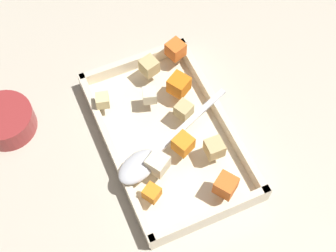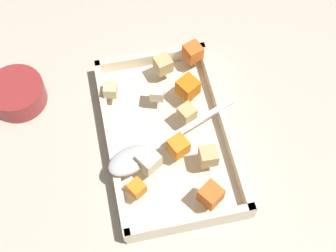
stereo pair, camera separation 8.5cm
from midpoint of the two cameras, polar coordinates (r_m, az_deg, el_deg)
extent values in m
plane|color=#BCB29E|center=(0.90, 2.61, -0.96)|extent=(4.00, 4.00, 0.00)
cube|color=beige|center=(0.88, 2.72, -1.69)|extent=(0.34, 0.21, 0.01)
cube|color=beige|center=(0.86, -3.73, -2.25)|extent=(0.34, 0.01, 0.03)
cube|color=beige|center=(0.89, 9.08, 0.17)|extent=(0.34, 0.01, 0.03)
cube|color=beige|center=(0.95, 0.48, 7.46)|extent=(0.01, 0.21, 0.03)
cube|color=beige|center=(0.80, 5.53, -11.08)|extent=(0.01, 0.21, 0.03)
cube|color=orange|center=(0.88, 5.02, 4.16)|extent=(0.04, 0.04, 0.03)
cube|color=orange|center=(0.82, 4.12, -2.56)|extent=(0.04, 0.04, 0.03)
cube|color=orange|center=(0.79, -0.53, -7.38)|extent=(0.03, 0.03, 0.02)
cube|color=orange|center=(0.79, 7.95, -8.04)|extent=(0.04, 0.04, 0.03)
cube|color=orange|center=(0.93, 5.47, 8.15)|extent=(0.04, 0.04, 0.03)
cube|color=tan|center=(0.91, 2.11, 6.80)|extent=(0.03, 0.03, 0.03)
cube|color=tan|center=(0.86, 4.95, 1.32)|extent=(0.03, 0.03, 0.03)
cube|color=tan|center=(0.82, 7.56, -3.65)|extent=(0.03, 0.03, 0.03)
cube|color=beige|center=(0.88, 1.48, 3.56)|extent=(0.03, 0.03, 0.02)
cube|color=beige|center=(0.81, 0.80, -4.24)|extent=(0.04, 0.04, 0.03)
cube|color=#E0CC89|center=(0.88, -3.86, 3.89)|extent=(0.03, 0.03, 0.02)
ellipsoid|color=silver|center=(0.81, -1.47, -4.19)|extent=(0.07, 0.09, 0.02)
cube|color=silver|center=(0.86, 5.49, -0.15)|extent=(0.08, 0.17, 0.01)
cylinder|color=maroon|center=(0.94, -14.34, 3.37)|extent=(0.10, 0.10, 0.04)
camera|label=1|loc=(0.04, -87.13, 5.06)|focal=53.69mm
camera|label=2|loc=(0.04, 92.87, -5.06)|focal=53.69mm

